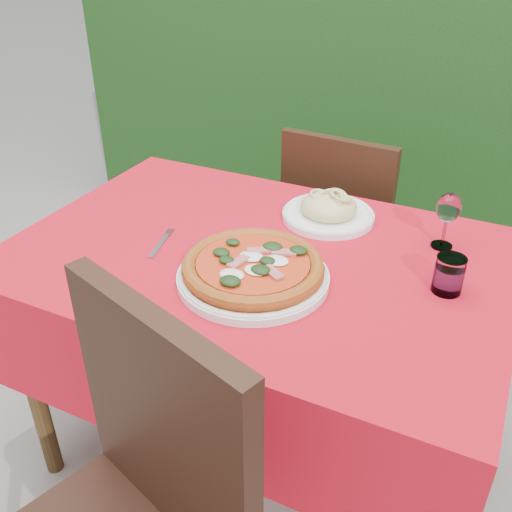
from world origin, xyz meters
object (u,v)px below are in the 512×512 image
at_px(chair_far, 342,230).
at_px(pizza_plate, 253,270).
at_px(water_glass, 449,276).
at_px(pasta_plate, 328,210).
at_px(fork, 159,246).
at_px(wine_glass, 448,210).

distance_m(chair_far, pizza_plate, 0.82).
bearing_deg(water_glass, pasta_plate, 148.88).
relative_size(chair_far, fork, 5.20).
height_order(pizza_plate, water_glass, water_glass).
height_order(pizza_plate, pasta_plate, pasta_plate).
bearing_deg(pasta_plate, wine_glass, -3.42).
xyz_separation_m(wine_glass, fork, (-0.66, -0.32, -0.10)).
relative_size(chair_far, water_glass, 9.87).
height_order(chair_far, pizza_plate, chair_far).
distance_m(water_glass, wine_glass, 0.22).
height_order(pasta_plate, fork, pasta_plate).
bearing_deg(wine_glass, chair_far, 133.35).
bearing_deg(water_glass, fork, -170.36).
relative_size(water_glass, fork, 0.53).
xyz_separation_m(water_glass, fork, (-0.71, -0.12, -0.04)).
bearing_deg(pasta_plate, chair_far, 99.94).
distance_m(chair_far, wine_glass, 0.67).
distance_m(chair_far, fork, 0.82).
relative_size(pizza_plate, fork, 2.17).
bearing_deg(pasta_plate, water_glass, -31.12).
height_order(wine_glass, fork, wine_glass).
bearing_deg(wine_glass, pizza_plate, -135.86).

